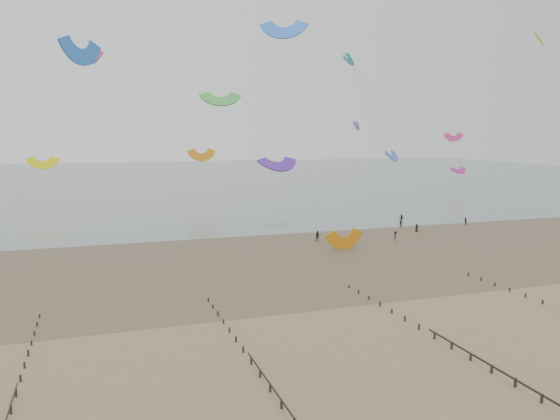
% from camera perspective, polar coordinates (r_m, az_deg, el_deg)
% --- Properties ---
extents(ground, '(500.00, 500.00, 0.00)m').
position_cam_1_polar(ground, '(58.20, 8.87, -11.46)').
color(ground, brown).
rests_on(ground, ground).
extents(sea_and_shore, '(500.00, 665.00, 0.03)m').
position_cam_1_polar(sea_and_shore, '(87.86, -3.98, -4.75)').
color(sea_and_shore, '#475654').
rests_on(sea_and_shore, ground).
extents(groynes, '(72.16, 50.16, 1.00)m').
position_cam_1_polar(groynes, '(45.85, 25.20, -16.98)').
color(groynes, black).
rests_on(groynes, ground).
extents(kitesurfers, '(105.15, 19.61, 1.89)m').
position_cam_1_polar(kitesurfers, '(108.90, 8.86, -1.91)').
color(kitesurfers, black).
rests_on(kitesurfers, ground).
extents(grounded_kite, '(7.43, 6.37, 3.56)m').
position_cam_1_polar(grounded_kite, '(93.38, 6.75, -4.03)').
color(grounded_kite, orange).
rests_on(grounded_kite, ground).
extents(kites_airborne, '(227.90, 110.07, 42.18)m').
position_cam_1_polar(kites_airborne, '(136.77, -14.62, 8.57)').
color(kites_airborne, '#51219F').
rests_on(kites_airborne, ground).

